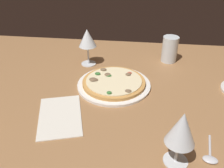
{
  "coord_description": "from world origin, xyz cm",
  "views": [
    {
      "loc": [
        -10.06,
        73.35,
        54.71
      ],
      "look_at": [
        -0.29,
        -3.66,
        7.0
      ],
      "focal_mm": 38.68,
      "sensor_mm": 36.0,
      "label": 1
    }
  ],
  "objects_px": {
    "pizza_main": "(114,83)",
    "wine_glass_far": "(182,130)",
    "wine_glass_near": "(87,39)",
    "water_glass": "(170,50)",
    "spoon": "(210,156)",
    "paper_menu": "(60,116)"
  },
  "relations": [
    {
      "from": "water_glass",
      "to": "spoon",
      "type": "distance_m",
      "value": 0.59
    },
    {
      "from": "wine_glass_far",
      "to": "spoon",
      "type": "bearing_deg",
      "value": -163.99
    },
    {
      "from": "wine_glass_far",
      "to": "paper_menu",
      "type": "xyz_separation_m",
      "value": [
        0.36,
        -0.14,
        -0.11
      ]
    },
    {
      "from": "wine_glass_near",
      "to": "water_glass",
      "type": "relative_size",
      "value": 1.4
    },
    {
      "from": "pizza_main",
      "to": "wine_glass_far",
      "type": "distance_m",
      "value": 0.42
    },
    {
      "from": "wine_glass_near",
      "to": "spoon",
      "type": "bearing_deg",
      "value": 131.1
    },
    {
      "from": "pizza_main",
      "to": "paper_menu",
      "type": "height_order",
      "value": "pizza_main"
    },
    {
      "from": "water_glass",
      "to": "wine_glass_near",
      "type": "bearing_deg",
      "value": 12.37
    },
    {
      "from": "pizza_main",
      "to": "wine_glass_far",
      "type": "bearing_deg",
      "value": 120.18
    },
    {
      "from": "paper_menu",
      "to": "spoon",
      "type": "height_order",
      "value": "spoon"
    },
    {
      "from": "wine_glass_near",
      "to": "water_glass",
      "type": "xyz_separation_m",
      "value": [
        -0.37,
        -0.08,
        -0.07
      ]
    },
    {
      "from": "wine_glass_far",
      "to": "spoon",
      "type": "relative_size",
      "value": 1.44
    },
    {
      "from": "spoon",
      "to": "paper_menu",
      "type": "bearing_deg",
      "value": -14.37
    },
    {
      "from": "pizza_main",
      "to": "spoon",
      "type": "distance_m",
      "value": 0.44
    },
    {
      "from": "water_glass",
      "to": "pizza_main",
      "type": "bearing_deg",
      "value": 47.92
    },
    {
      "from": "paper_menu",
      "to": "wine_glass_far",
      "type": "bearing_deg",
      "value": 141.27
    },
    {
      "from": "spoon",
      "to": "water_glass",
      "type": "bearing_deg",
      "value": -83.22
    },
    {
      "from": "wine_glass_far",
      "to": "spoon",
      "type": "distance_m",
      "value": 0.14
    },
    {
      "from": "water_glass",
      "to": "paper_menu",
      "type": "distance_m",
      "value": 0.61
    },
    {
      "from": "wine_glass_near",
      "to": "water_glass",
      "type": "bearing_deg",
      "value": -167.63
    },
    {
      "from": "pizza_main",
      "to": "paper_menu",
      "type": "distance_m",
      "value": 0.26
    },
    {
      "from": "paper_menu",
      "to": "pizza_main",
      "type": "bearing_deg",
      "value": -142.88
    }
  ]
}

